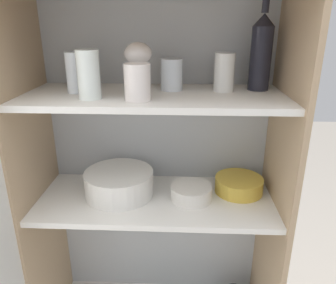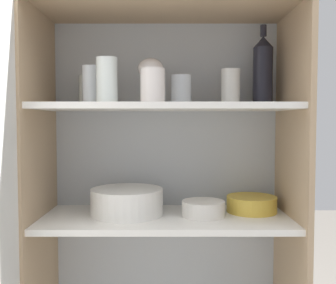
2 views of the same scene
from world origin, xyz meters
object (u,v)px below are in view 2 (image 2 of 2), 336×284
at_px(mixing_bowl_large, 253,203).
at_px(serving_bowl_small, 204,208).
at_px(wine_bottle, 264,70).
at_px(plate_stack_white, 128,202).

relative_size(mixing_bowl_large, serving_bowl_small, 1.21).
relative_size(wine_bottle, serving_bowl_small, 1.92).
distance_m(mixing_bowl_large, serving_bowl_small, 0.19).
relative_size(wine_bottle, mixing_bowl_large, 1.59).
bearing_deg(serving_bowl_small, wine_bottle, 21.20).
distance_m(wine_bottle, serving_bowl_small, 0.53).
bearing_deg(wine_bottle, plate_stack_white, -172.81).
xyz_separation_m(plate_stack_white, mixing_bowl_large, (0.44, 0.04, -0.01)).
bearing_deg(mixing_bowl_large, plate_stack_white, -174.90).
bearing_deg(wine_bottle, serving_bowl_small, -158.80).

